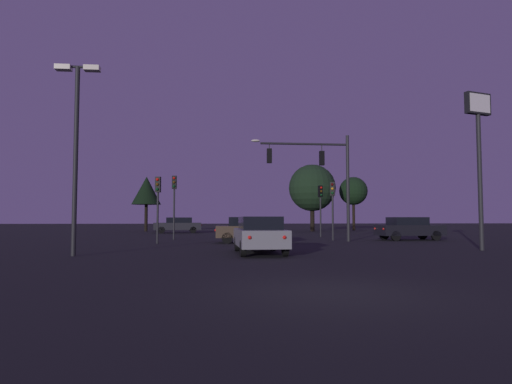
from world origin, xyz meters
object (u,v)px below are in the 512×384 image
object	(u,v)px
traffic_light_corner_left	(158,196)
car_crossing_right	(409,228)
traffic_light_corner_right	(321,200)
parking_lot_lamp_post	(76,133)
store_sign_illuminated	(479,135)
car_crossing_left	(248,229)
tree_behind_sign	(312,188)
tree_center_horizon	(146,191)
tree_left_far	(353,191)
traffic_light_median	(174,194)
car_far_lane	(178,225)
traffic_light_far_side	(333,199)
car_nearside_lane	(259,234)
traffic_signal_mast_arm	(320,169)

from	to	relation	value
traffic_light_corner_left	car_crossing_right	distance (m)	16.43
traffic_light_corner_left	traffic_light_corner_right	distance (m)	13.83
traffic_light_corner_right	parking_lot_lamp_post	bearing A→B (deg)	-130.11
store_sign_illuminated	car_crossing_left	bearing A→B (deg)	144.95
tree_behind_sign	tree_center_horizon	xyz separation A→B (m)	(-18.29, 1.21, -0.34)
tree_behind_sign	tree_left_far	bearing A→B (deg)	29.36
traffic_light_median	car_far_lane	distance (m)	13.62
traffic_light_median	traffic_light_far_side	bearing A→B (deg)	-10.98
traffic_light_median	car_crossing_left	size ratio (longest dim) A/B	1.08
tree_left_far	tree_center_horizon	world-z (taller)	tree_left_far
car_crossing_left	car_nearside_lane	bearing A→B (deg)	-90.68
tree_behind_sign	tree_center_horizon	world-z (taller)	tree_behind_sign
traffic_light_corner_right	car_far_lane	bearing A→B (deg)	139.22
car_crossing_right	tree_behind_sign	distance (m)	20.30
traffic_light_median	tree_behind_sign	size ratio (longest dim) A/B	0.59
traffic_light_median	tree_left_far	world-z (taller)	tree_left_far
traffic_light_corner_right	car_crossing_left	xyz separation A→B (m)	(-6.13, -7.43, -2.04)
traffic_light_median	tree_left_far	bearing A→B (deg)	47.57
car_far_lane	traffic_light_corner_right	bearing A→B (deg)	-40.78
traffic_light_corner_left	car_crossing_right	size ratio (longest dim) A/B	0.87
traffic_light_median	car_far_lane	size ratio (longest dim) A/B	0.92
car_far_lane	tree_center_horizon	distance (m)	7.72
tree_center_horizon	traffic_signal_mast_arm	bearing A→B (deg)	-57.38
car_crossing_right	tree_center_horizon	size ratio (longest dim) A/B	0.73
traffic_light_corner_right	car_crossing_left	distance (m)	9.85
tree_behind_sign	store_sign_illuminated	bearing A→B (deg)	-87.08
traffic_signal_mast_arm	traffic_light_corner_right	xyz separation A→B (m)	(1.54, 6.53, -1.73)
traffic_signal_mast_arm	tree_behind_sign	distance (m)	21.45
traffic_light_far_side	car_nearside_lane	distance (m)	11.91
parking_lot_lamp_post	store_sign_illuminated	world-z (taller)	parking_lot_lamp_post
car_far_lane	traffic_light_far_side	bearing A→B (deg)	-53.50
parking_lot_lamp_post	tree_center_horizon	xyz separation A→B (m)	(-2.32, 31.74, -0.31)
car_nearside_lane	car_crossing_left	size ratio (longest dim) A/B	1.15
parking_lot_lamp_post	tree_left_far	size ratio (longest dim) A/B	1.17
traffic_signal_mast_arm	traffic_light_corner_right	distance (m)	6.93
traffic_light_corner_right	tree_left_far	world-z (taller)	tree_left_far
traffic_light_corner_left	traffic_light_corner_right	size ratio (longest dim) A/B	0.97
traffic_signal_mast_arm	car_nearside_lane	bearing A→B (deg)	-117.77
car_nearside_lane	traffic_light_corner_right	bearing A→B (deg)	68.01
traffic_light_corner_left	tree_behind_sign	distance (m)	26.41
car_crossing_left	car_crossing_right	distance (m)	11.06
traffic_signal_mast_arm	tree_center_horizon	size ratio (longest dim) A/B	1.11
traffic_signal_mast_arm	car_far_lane	distance (m)	20.02
car_crossing_right	parking_lot_lamp_post	world-z (taller)	parking_lot_lamp_post
traffic_light_far_side	traffic_light_corner_left	bearing A→B (deg)	-166.57
tree_behind_sign	car_crossing_right	bearing A→B (deg)	-83.60
car_crossing_left	tree_behind_sign	size ratio (longest dim) A/B	0.54
traffic_light_far_side	store_sign_illuminated	bearing A→B (deg)	-64.68
tree_center_horizon	traffic_light_far_side	bearing A→B (deg)	-53.73
car_nearside_lane	car_far_lane	size ratio (longest dim) A/B	0.97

